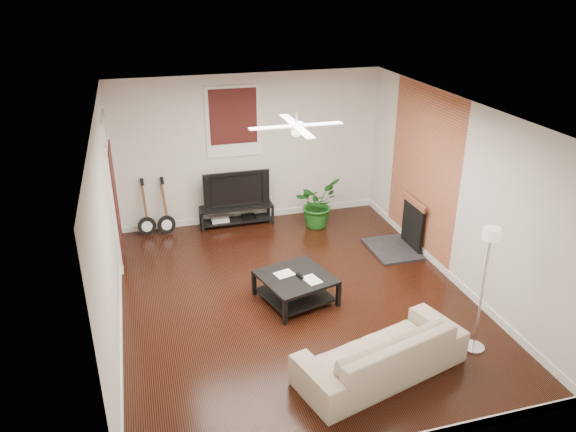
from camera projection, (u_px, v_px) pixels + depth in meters
name	position (u px, v px, depth m)	size (l,w,h in m)	color
room	(296.00, 211.00, 7.65)	(5.01, 6.01, 2.81)	black
brick_accent	(423.00, 172.00, 9.15)	(0.02, 2.20, 2.80)	#B3623A
fireplace	(402.00, 225.00, 9.45)	(0.80, 1.10, 0.92)	black
window_back	(233.00, 122.00, 9.96)	(1.00, 0.06, 1.30)	#37110F
door_left	(113.00, 190.00, 8.77)	(0.08, 1.00, 2.50)	white
tv_stand	(237.00, 215.00, 10.50)	(1.38, 0.37, 0.39)	black
tv	(235.00, 188.00, 10.29)	(1.23, 0.16, 0.71)	black
coffee_table	(296.00, 288.00, 8.07)	(0.95, 0.95, 0.40)	black
sofa	(381.00, 351.00, 6.56)	(2.10, 0.82, 0.61)	tan
floor_lamp	(482.00, 291.00, 6.76)	(0.28, 0.28, 1.71)	silver
potted_plant	(317.00, 203.00, 10.36)	(0.82, 0.71, 0.91)	#1C5A19
guitar_left	(145.00, 209.00, 9.92)	(0.33, 0.23, 1.07)	black
guitar_right	(165.00, 207.00, 9.98)	(0.33, 0.23, 1.07)	black
ceiling_fan	(296.00, 126.00, 7.16)	(1.24, 1.24, 0.32)	white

